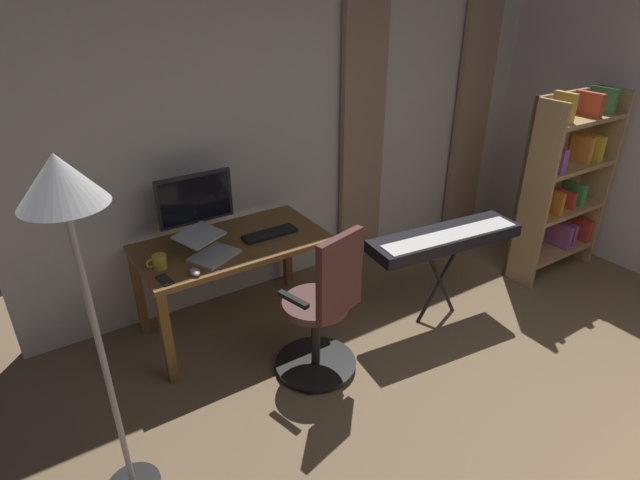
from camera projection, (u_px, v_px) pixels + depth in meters
back_room_partition at (311, 124)px, 4.28m from camera, size 4.91×0.10×2.67m
curtain_left_panel at (471, 121)px, 5.18m from camera, size 0.42×0.06×2.27m
curtain_right_panel at (362, 142)px, 4.52m from camera, size 0.43×0.06×2.27m
desk at (233, 253)px, 3.74m from camera, size 1.34×0.72×0.73m
office_chair at (323, 312)px, 3.33m from camera, size 0.56×0.56×1.09m
computer_monitor at (195, 201)px, 3.68m from camera, size 0.55×0.18×0.46m
computer_keyboard at (270, 234)px, 3.78m from camera, size 0.41×0.13×0.02m
laptop at (209, 248)px, 3.49m from camera, size 0.42×0.45×0.16m
computer_mouse at (195, 272)px, 3.28m from camera, size 0.06×0.10×0.04m
cell_phone_face_up at (165, 280)px, 3.22m from camera, size 0.09×0.15×0.01m
mug_coffee at (159, 262)px, 3.34m from camera, size 0.13×0.09×0.09m
bookshelf at (562, 184)px, 4.48m from camera, size 0.90×0.30×1.64m
piano_keyboard at (445, 240)px, 3.82m from camera, size 1.23×0.45×0.76m
floor_lamp at (68, 218)px, 2.03m from camera, size 0.35×0.35×1.85m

